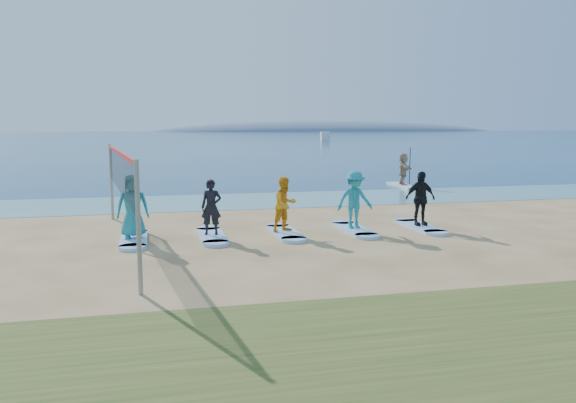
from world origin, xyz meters
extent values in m
plane|color=tan|center=(0.00, 0.00, 0.00)|extent=(600.00, 600.00, 0.00)
plane|color=teal|center=(0.00, 10.50, 0.01)|extent=(600.00, 600.00, 0.00)
plane|color=navy|center=(0.00, 160.00, 0.01)|extent=(600.00, 600.00, 0.00)
ellipsoid|color=slate|center=(95.00, 300.00, 0.00)|extent=(220.00, 56.00, 18.00)
cylinder|color=gray|center=(-4.85, -1.94, 1.25)|extent=(0.09, 0.09, 2.50)
cylinder|color=gray|center=(-5.94, 6.99, 1.25)|extent=(0.09, 0.09, 2.50)
cube|color=black|center=(-5.39, 2.53, 1.90)|extent=(1.12, 8.94, 1.00)
cube|color=red|center=(-5.39, 2.53, 2.42)|extent=(1.15, 8.94, 0.10)
cube|color=silver|center=(7.77, 13.96, 0.06)|extent=(0.87, 3.03, 0.12)
imported|color=tan|center=(7.77, 13.96, 0.92)|extent=(0.71, 1.54, 1.60)
cube|color=silver|center=(30.96, 102.71, 0.00)|extent=(2.95, 5.89, 1.77)
cube|color=#A4D2FF|center=(-5.14, 3.11, 0.04)|extent=(0.70, 2.20, 0.09)
imported|color=teal|center=(-5.14, 3.11, 0.95)|extent=(0.87, 0.59, 1.72)
cube|color=#A4D2FF|center=(-3.03, 3.11, 0.04)|extent=(0.70, 2.20, 0.09)
imported|color=black|center=(-3.03, 3.11, 0.86)|extent=(0.63, 0.49, 1.54)
cube|color=#A4D2FF|center=(-0.93, 3.11, 0.04)|extent=(0.70, 2.20, 0.09)
imported|color=orange|center=(-0.93, 3.11, 0.87)|extent=(0.94, 0.86, 1.56)
cube|color=#A4D2FF|center=(1.18, 3.11, 0.04)|extent=(0.70, 2.20, 0.09)
imported|color=teal|center=(1.18, 3.11, 0.94)|extent=(1.12, 0.68, 1.69)
cube|color=#A4D2FF|center=(3.28, 3.11, 0.04)|extent=(0.70, 2.20, 0.09)
imported|color=black|center=(3.28, 3.11, 0.91)|extent=(0.97, 0.43, 1.64)
camera|label=1|loc=(-4.53, -12.35, 3.10)|focal=35.00mm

